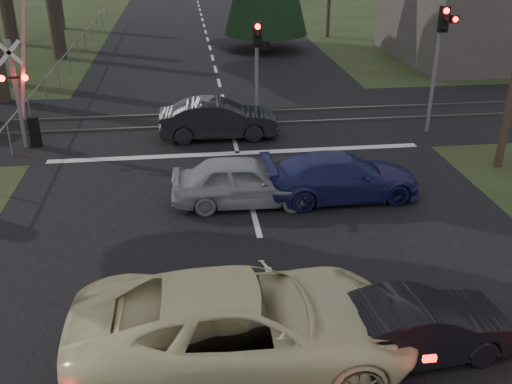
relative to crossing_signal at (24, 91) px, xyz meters
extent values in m
plane|color=#253216|center=(7.27, -9.79, -2.06)|extent=(120.00, 120.00, 0.00)
cube|color=black|center=(7.27, 0.21, -2.05)|extent=(14.00, 100.00, 0.01)
cube|color=black|center=(7.27, 2.21, -2.05)|extent=(120.00, 8.00, 0.01)
cube|color=silver|center=(7.27, -1.59, -2.05)|extent=(13.00, 0.35, 0.00)
cube|color=#59544C|center=(7.27, 1.41, -2.01)|extent=(120.00, 0.12, 0.10)
cube|color=#59544C|center=(7.27, 3.01, -2.01)|extent=(120.00, 0.12, 0.10)
cylinder|color=slate|center=(-0.23, 0.01, -0.16)|extent=(0.18, 0.18, 3.80)
cube|color=white|center=(-0.23, -0.09, 1.34)|extent=(0.88, 0.03, 0.88)
cube|color=white|center=(-0.23, -0.09, 1.34)|extent=(0.88, 0.03, 0.88)
cube|color=black|center=(-0.23, -0.07, 0.49)|extent=(0.90, 0.06, 0.06)
sphere|color=#FF0C07|center=(-0.61, -0.14, 0.49)|extent=(0.22, 0.22, 0.22)
sphere|color=#FF0C07|center=(0.15, -0.14, 0.49)|extent=(0.22, 0.22, 0.22)
cube|color=black|center=(0.12, 0.01, -1.51)|extent=(0.35, 0.25, 1.10)
cube|color=red|center=(0.32, 0.01, 1.94)|extent=(1.16, 0.10, 5.93)
cylinder|color=slate|center=(14.77, -0.19, -0.16)|extent=(0.14, 0.14, 3.80)
cube|color=black|center=(14.77, -0.37, 2.19)|extent=(0.32, 0.24, 0.90)
sphere|color=#FF0C07|center=(14.77, -0.50, 2.49)|extent=(0.20, 0.20, 0.20)
sphere|color=black|center=(14.77, -0.50, 2.19)|extent=(0.18, 0.18, 0.18)
sphere|color=black|center=(14.77, -0.50, 1.89)|extent=(0.18, 0.18, 0.18)
cube|color=black|center=(15.15, -0.37, 2.19)|extent=(0.28, 0.22, 0.28)
sphere|color=#FF0C07|center=(15.15, -0.49, 2.19)|extent=(0.18, 0.18, 0.18)
cylinder|color=slate|center=(8.27, 1.01, -0.46)|extent=(0.14, 0.14, 3.20)
cube|color=black|center=(8.27, 0.83, 1.59)|extent=(0.32, 0.24, 0.90)
sphere|color=#FF0C07|center=(8.27, 0.70, 1.89)|extent=(0.20, 0.20, 0.20)
sphere|color=black|center=(8.27, 0.70, 1.59)|extent=(0.18, 0.18, 0.18)
sphere|color=black|center=(8.27, 0.70, 1.29)|extent=(0.18, 0.18, 0.18)
cylinder|color=#473D33|center=(-1.73, 15.21, 0.64)|extent=(0.80, 0.80, 5.40)
cylinder|color=#473D33|center=(10.77, 16.21, -1.06)|extent=(0.50, 0.50, 2.00)
imported|color=beige|center=(6.39, -12.07, -1.20)|extent=(6.16, 2.87, 1.71)
imported|color=black|center=(9.53, -12.25, -1.44)|extent=(3.85, 1.67, 1.23)
imported|color=#9B9EA3|center=(7.07, -5.53, -1.36)|extent=(4.13, 1.79, 1.39)
imported|color=navy|center=(9.92, -5.49, -1.39)|extent=(4.64, 2.01, 1.33)
imported|color=black|center=(6.73, 0.12, -1.34)|extent=(4.37, 1.55, 1.44)
camera|label=1|loc=(5.59, -20.19, 5.27)|focal=40.00mm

